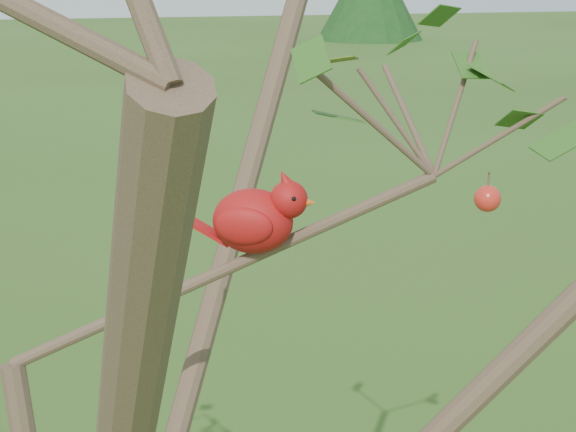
% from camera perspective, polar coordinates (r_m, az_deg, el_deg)
% --- Properties ---
extents(crabapple_tree, '(2.35, 2.05, 2.95)m').
position_cam_1_polar(crabapple_tree, '(1.13, -14.68, -3.72)').
color(crabapple_tree, '#422E23').
rests_on(crabapple_tree, ground).
extents(cardinal, '(0.18, 0.13, 0.13)m').
position_cam_1_polar(cardinal, '(1.23, -2.00, -0.12)').
color(cardinal, '#A9140E').
rests_on(cardinal, ground).
extents(distant_trees, '(43.70, 13.11, 3.19)m').
position_cam_1_polar(distant_trees, '(23.38, -15.92, 12.97)').
color(distant_trees, '#422E23').
rests_on(distant_trees, ground).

